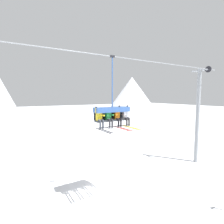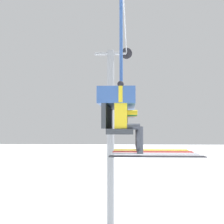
% 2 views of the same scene
% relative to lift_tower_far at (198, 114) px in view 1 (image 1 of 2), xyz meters
% --- Properties ---
extents(ground_plane, '(200.00, 200.00, 0.00)m').
position_rel_lift_tower_far_xyz_m(ground_plane, '(-9.71, 0.02, -4.67)').
color(ground_plane, white).
extents(mountain_peak_east, '(18.26, 18.26, 12.50)m').
position_rel_lift_tower_far_xyz_m(mountain_peak_east, '(20.48, 37.00, 1.58)').
color(mountain_peak_east, white).
rests_on(mountain_peak_east, ground_plane).
extents(lift_tower_far, '(0.36, 1.88, 9.01)m').
position_rel_lift_tower_far_xyz_m(lift_tower_far, '(0.00, 0.00, 0.00)').
color(lift_tower_far, gray).
rests_on(lift_tower_far, ground_plane).
extents(lift_cable, '(18.77, 0.05, 0.05)m').
position_rel_lift_tower_far_xyz_m(lift_cable, '(-8.38, -0.78, 4.06)').
color(lift_cable, gray).
extents(chairlift_chair, '(2.28, 0.74, 4.24)m').
position_rel_lift_tower_far_xyz_m(chairlift_chair, '(-9.95, -0.71, 0.78)').
color(chairlift_chair, '#33383D').
extents(skier_yellow, '(0.48, 1.70, 1.34)m').
position_rel_lift_tower_far_xyz_m(skier_yellow, '(-10.88, -0.92, 0.47)').
color(skier_yellow, yellow).
extents(skier_green, '(0.46, 1.70, 1.23)m').
position_rel_lift_tower_far_xyz_m(skier_green, '(-10.26, -0.93, 0.45)').
color(skier_green, '#23843D').
extents(skier_orange, '(0.48, 1.70, 1.34)m').
position_rel_lift_tower_far_xyz_m(skier_orange, '(-9.63, -0.92, 0.47)').
color(skier_orange, orange).
extents(skier_white, '(0.48, 1.70, 1.34)m').
position_rel_lift_tower_far_xyz_m(skier_white, '(-9.01, -0.92, 0.47)').
color(skier_white, silver).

